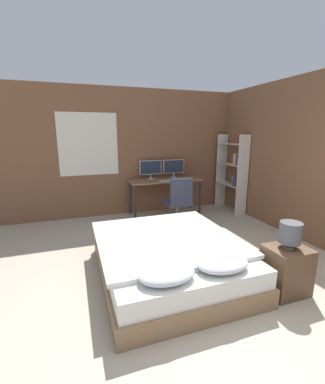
{
  "coord_description": "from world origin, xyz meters",
  "views": [
    {
      "loc": [
        -1.43,
        -1.35,
        1.78
      ],
      "look_at": [
        0.03,
        2.84,
        0.75
      ],
      "focal_mm": 24.0,
      "sensor_mm": 36.0,
      "label": 1
    }
  ],
  "objects_px": {
    "computer_mouse": "(179,179)",
    "office_chair": "(178,205)",
    "monitor_left": "(151,168)",
    "keyboard": "(168,181)",
    "bed": "(169,258)",
    "nightstand": "(286,270)",
    "bookshelf": "(234,170)",
    "bedside_lamp": "(290,233)",
    "desk": "(165,184)",
    "monitor_right": "(174,167)"
  },
  "relations": [
    {
      "from": "bed",
      "to": "computer_mouse",
      "type": "distance_m",
      "value": 2.55
    },
    {
      "from": "keyboard",
      "to": "computer_mouse",
      "type": "bearing_deg",
      "value": 0.0
    },
    {
      "from": "bed",
      "to": "keyboard",
      "type": "height_order",
      "value": "keyboard"
    },
    {
      "from": "bedside_lamp",
      "to": "computer_mouse",
      "type": "xyz_separation_m",
      "value": [
        -0.03,
        3.01,
        0.07
      ]
    },
    {
      "from": "desk",
      "to": "monitor_left",
      "type": "height_order",
      "value": "monitor_left"
    },
    {
      "from": "computer_mouse",
      "to": "office_chair",
      "type": "xyz_separation_m",
      "value": [
        -0.25,
        -0.53,
        -0.41
      ]
    },
    {
      "from": "nightstand",
      "to": "bookshelf",
      "type": "relative_size",
      "value": 0.31
    },
    {
      "from": "bed",
      "to": "desk",
      "type": "bearing_deg",
      "value": 71.24
    },
    {
      "from": "bedside_lamp",
      "to": "desk",
      "type": "bearing_deg",
      "value": 95.31
    },
    {
      "from": "monitor_right",
      "to": "office_chair",
      "type": "height_order",
      "value": "monitor_right"
    },
    {
      "from": "monitor_left",
      "to": "office_chair",
      "type": "relative_size",
      "value": 0.53
    },
    {
      "from": "nightstand",
      "to": "desk",
      "type": "bearing_deg",
      "value": 95.31
    },
    {
      "from": "bedside_lamp",
      "to": "computer_mouse",
      "type": "height_order",
      "value": "bedside_lamp"
    },
    {
      "from": "nightstand",
      "to": "desk",
      "type": "distance_m",
      "value": 3.23
    },
    {
      "from": "monitor_right",
      "to": "keyboard",
      "type": "relative_size",
      "value": 1.45
    },
    {
      "from": "monitor_left",
      "to": "bookshelf",
      "type": "distance_m",
      "value": 1.88
    },
    {
      "from": "monitor_left",
      "to": "desk",
      "type": "bearing_deg",
      "value": -33.5
    },
    {
      "from": "bedside_lamp",
      "to": "monitor_left",
      "type": "relative_size",
      "value": 0.59
    },
    {
      "from": "office_chair",
      "to": "bookshelf",
      "type": "distance_m",
      "value": 1.68
    },
    {
      "from": "keyboard",
      "to": "nightstand",
      "type": "bearing_deg",
      "value": -84.38
    },
    {
      "from": "desk",
      "to": "computer_mouse",
      "type": "height_order",
      "value": "computer_mouse"
    },
    {
      "from": "bedside_lamp",
      "to": "monitor_right",
      "type": "distance_m",
      "value": 3.39
    },
    {
      "from": "bed",
      "to": "desk",
      "type": "distance_m",
      "value": 2.6
    },
    {
      "from": "bedside_lamp",
      "to": "monitor_right",
      "type": "xyz_separation_m",
      "value": [
        -0.02,
        3.37,
        0.29
      ]
    },
    {
      "from": "bed",
      "to": "bedside_lamp",
      "type": "distance_m",
      "value": 1.44
    },
    {
      "from": "nightstand",
      "to": "keyboard",
      "type": "height_order",
      "value": "keyboard"
    },
    {
      "from": "monitor_right",
      "to": "bookshelf",
      "type": "bearing_deg",
      "value": -21.05
    },
    {
      "from": "monitor_left",
      "to": "keyboard",
      "type": "height_order",
      "value": "monitor_left"
    },
    {
      "from": "desk",
      "to": "office_chair",
      "type": "distance_m",
      "value": 0.77
    },
    {
      "from": "monitor_right",
      "to": "bookshelf",
      "type": "distance_m",
      "value": 1.36
    },
    {
      "from": "nightstand",
      "to": "desk",
      "type": "height_order",
      "value": "desk"
    },
    {
      "from": "nightstand",
      "to": "monitor_left",
      "type": "xyz_separation_m",
      "value": [
        -0.57,
        3.37,
        0.74
      ]
    },
    {
      "from": "nightstand",
      "to": "computer_mouse",
      "type": "bearing_deg",
      "value": 90.65
    },
    {
      "from": "bed",
      "to": "keyboard",
      "type": "bearing_deg",
      "value": 69.87
    },
    {
      "from": "bed",
      "to": "keyboard",
      "type": "relative_size",
      "value": 5.86
    },
    {
      "from": "bedside_lamp",
      "to": "nightstand",
      "type": "bearing_deg",
      "value": -135.0
    },
    {
      "from": "monitor_right",
      "to": "keyboard",
      "type": "xyz_separation_m",
      "value": [
        -0.27,
        -0.36,
        -0.23
      ]
    },
    {
      "from": "nightstand",
      "to": "bedside_lamp",
      "type": "xyz_separation_m",
      "value": [
        0.0,
        0.0,
        0.45
      ]
    },
    {
      "from": "office_chair",
      "to": "bookshelf",
      "type": "relative_size",
      "value": 0.54
    },
    {
      "from": "monitor_right",
      "to": "computer_mouse",
      "type": "height_order",
      "value": "monitor_right"
    },
    {
      "from": "monitor_right",
      "to": "monitor_left",
      "type": "bearing_deg",
      "value": 180.0
    },
    {
      "from": "bedside_lamp",
      "to": "monitor_right",
      "type": "height_order",
      "value": "monitor_right"
    },
    {
      "from": "bed",
      "to": "bedside_lamp",
      "type": "bearing_deg",
      "value": -34.52
    },
    {
      "from": "bedside_lamp",
      "to": "desk",
      "type": "distance_m",
      "value": 3.21
    },
    {
      "from": "desk",
      "to": "monitor_left",
      "type": "distance_m",
      "value": 0.47
    },
    {
      "from": "nightstand",
      "to": "bedside_lamp",
      "type": "distance_m",
      "value": 0.45
    },
    {
      "from": "bed",
      "to": "nightstand",
      "type": "height_order",
      "value": "bed"
    },
    {
      "from": "bedside_lamp",
      "to": "bookshelf",
      "type": "height_order",
      "value": "bookshelf"
    },
    {
      "from": "monitor_right",
      "to": "computer_mouse",
      "type": "distance_m",
      "value": 0.42
    },
    {
      "from": "nightstand",
      "to": "bedside_lamp",
      "type": "height_order",
      "value": "bedside_lamp"
    }
  ]
}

